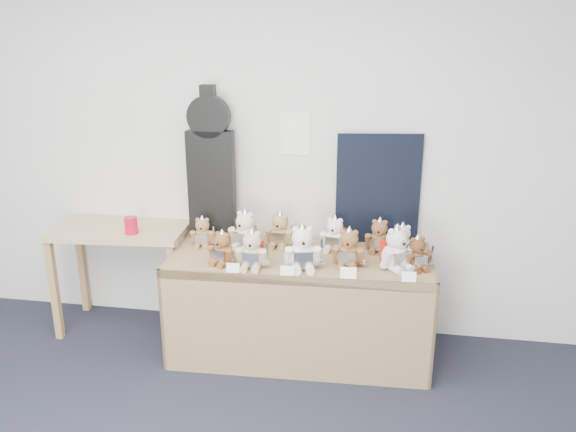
% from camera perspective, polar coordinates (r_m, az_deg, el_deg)
% --- Properties ---
extents(room_shell, '(6.00, 6.00, 6.00)m').
position_cam_1_polar(room_shell, '(3.97, 0.74, 8.35)').
color(room_shell, silver).
rests_on(room_shell, floor).
extents(display_table, '(1.77, 0.79, 0.73)m').
position_cam_1_polar(display_table, '(3.77, 1.13, -6.61)').
color(display_table, olive).
rests_on(display_table, floor).
extents(side_table, '(1.00, 0.60, 0.80)m').
position_cam_1_polar(side_table, '(4.32, -16.55, -2.72)').
color(side_table, tan).
rests_on(side_table, floor).
extents(guitar_case, '(0.33, 0.11, 1.09)m').
position_cam_1_polar(guitar_case, '(4.01, -7.84, 5.12)').
color(guitar_case, black).
rests_on(guitar_case, display_table).
extents(navy_board, '(0.58, 0.10, 0.78)m').
position_cam_1_polar(navy_board, '(3.95, 9.13, 2.69)').
color(navy_board, black).
rests_on(navy_board, display_table).
extents(red_cup, '(0.09, 0.09, 0.12)m').
position_cam_1_polar(red_cup, '(4.10, -15.65, -0.92)').
color(red_cup, red).
rests_on(red_cup, side_table).
extents(teddy_front_far_left, '(0.20, 0.19, 0.24)m').
position_cam_1_polar(teddy_front_far_left, '(3.63, -6.71, -3.38)').
color(teddy_front_far_left, brown).
rests_on(teddy_front_far_left, display_table).
extents(teddy_front_left, '(0.23, 0.19, 0.28)m').
position_cam_1_polar(teddy_front_left, '(3.55, -3.67, -3.56)').
color(teddy_front_left, '#C5B18B').
rests_on(teddy_front_left, display_table).
extents(teddy_front_centre, '(0.27, 0.23, 0.32)m').
position_cam_1_polar(teddy_front_centre, '(3.52, 1.49, -3.41)').
color(teddy_front_centre, white).
rests_on(teddy_front_centre, display_table).
extents(teddy_front_right, '(0.23, 0.19, 0.28)m').
position_cam_1_polar(teddy_front_right, '(3.58, 6.18, -3.41)').
color(teddy_front_right, brown).
rests_on(teddy_front_right, display_table).
extents(teddy_front_far_right, '(0.26, 0.25, 0.31)m').
position_cam_1_polar(teddy_front_far_right, '(3.58, 10.97, -3.44)').
color(teddy_front_far_right, silver).
rests_on(teddy_front_far_right, display_table).
extents(teddy_front_end, '(0.20, 0.19, 0.24)m').
position_cam_1_polar(teddy_front_end, '(3.62, 12.97, -3.83)').
color(teddy_front_end, brown).
rests_on(teddy_front_end, display_table).
extents(teddy_back_left, '(0.25, 0.23, 0.30)m').
position_cam_1_polar(teddy_back_left, '(3.86, -4.40, -1.60)').
color(teddy_back_left, beige).
rests_on(teddy_back_left, display_table).
extents(teddy_back_centre_left, '(0.22, 0.19, 0.27)m').
position_cam_1_polar(teddy_back_centre_left, '(3.90, -0.82, -1.57)').
color(teddy_back_centre_left, '#A48152').
rests_on(teddy_back_centre_left, display_table).
extents(teddy_back_centre_right, '(0.22, 0.19, 0.26)m').
position_cam_1_polar(teddy_back_centre_right, '(3.84, 4.76, -1.98)').
color(teddy_back_centre_right, white).
rests_on(teddy_back_centre_right, display_table).
extents(teddy_back_right, '(0.21, 0.18, 0.26)m').
position_cam_1_polar(teddy_back_right, '(3.86, 9.23, -2.11)').
color(teddy_back_right, brown).
rests_on(teddy_back_right, display_table).
extents(teddy_back_end, '(0.21, 0.17, 0.25)m').
position_cam_1_polar(teddy_back_end, '(3.79, 11.48, -2.61)').
color(teddy_back_end, silver).
rests_on(teddy_back_end, display_table).
extents(teddy_back_far_left, '(0.19, 0.16, 0.23)m').
position_cam_1_polar(teddy_back_far_left, '(3.96, -8.67, -1.70)').
color(teddy_back_far_left, '#977046').
rests_on(teddy_back_far_left, display_table).
extents(entry_card_a, '(0.08, 0.02, 0.06)m').
position_cam_1_polar(entry_card_a, '(3.50, -5.63, -5.27)').
color(entry_card_a, white).
rests_on(entry_card_a, display_table).
extents(entry_card_b, '(0.08, 0.02, 0.06)m').
position_cam_1_polar(entry_card_b, '(3.45, -0.09, -5.58)').
color(entry_card_b, white).
rests_on(entry_card_b, display_table).
extents(entry_card_c, '(0.10, 0.02, 0.07)m').
position_cam_1_polar(entry_card_c, '(3.42, 6.15, -5.77)').
color(entry_card_c, white).
rests_on(entry_card_c, display_table).
extents(entry_card_d, '(0.09, 0.02, 0.06)m').
position_cam_1_polar(entry_card_d, '(3.44, 12.19, -6.06)').
color(entry_card_d, white).
rests_on(entry_card_d, display_table).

